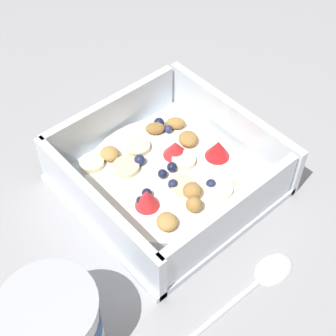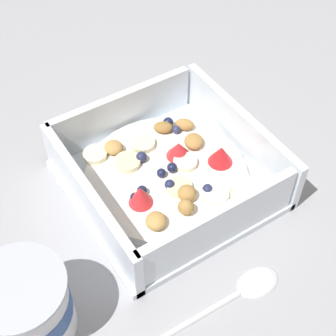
% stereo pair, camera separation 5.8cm
% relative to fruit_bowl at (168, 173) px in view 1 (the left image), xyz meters
% --- Properties ---
extents(ground_plane, '(2.40, 2.40, 0.00)m').
position_rel_fruit_bowl_xyz_m(ground_plane, '(-0.00, 0.00, -0.02)').
color(ground_plane, '#9E9EA3').
extents(fruit_bowl, '(0.21, 0.21, 0.07)m').
position_rel_fruit_bowl_xyz_m(fruit_bowl, '(0.00, 0.00, 0.00)').
color(fruit_bowl, white).
rests_on(fruit_bowl, ground).
extents(spoon, '(0.03, 0.17, 0.01)m').
position_rel_fruit_bowl_xyz_m(spoon, '(-0.16, 0.02, -0.02)').
color(spoon, silver).
rests_on(spoon, ground).
extents(yogurt_cup, '(0.09, 0.09, 0.08)m').
position_rel_fruit_bowl_xyz_m(yogurt_cup, '(-0.08, 0.21, 0.02)').
color(yogurt_cup, white).
rests_on(yogurt_cup, ground).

